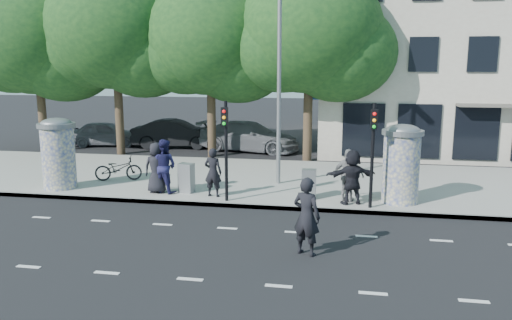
% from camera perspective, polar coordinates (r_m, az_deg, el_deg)
% --- Properties ---
extents(ground, '(120.00, 120.00, 0.00)m').
position_cam_1_polar(ground, '(13.52, -4.69, -9.66)').
color(ground, black).
rests_on(ground, ground).
extents(sidewalk, '(40.00, 8.00, 0.15)m').
position_cam_1_polar(sidewalk, '(20.54, 0.64, -2.26)').
color(sidewalk, gray).
rests_on(sidewalk, ground).
extents(curb, '(40.00, 0.10, 0.16)m').
position_cam_1_polar(curb, '(16.78, -1.60, -5.26)').
color(curb, slate).
rests_on(curb, ground).
extents(lane_dash_near, '(32.00, 0.12, 0.01)m').
position_cam_1_polar(lane_dash_near, '(11.57, -7.53, -13.36)').
color(lane_dash_near, silver).
rests_on(lane_dash_near, ground).
extents(lane_dash_far, '(32.00, 0.12, 0.01)m').
position_cam_1_polar(lane_dash_far, '(14.80, -3.30, -7.80)').
color(lane_dash_far, silver).
rests_on(lane_dash_far, ground).
extents(ad_column_left, '(1.36, 1.36, 2.65)m').
position_cam_1_polar(ad_column_left, '(20.01, -21.67, 0.89)').
color(ad_column_left, beige).
rests_on(ad_column_left, sidewalk).
extents(ad_column_right, '(1.36, 1.36, 2.65)m').
position_cam_1_polar(ad_column_right, '(17.34, 16.26, -0.20)').
color(ad_column_right, beige).
rests_on(ad_column_right, sidewalk).
extents(traffic_pole_near, '(0.22, 0.31, 3.40)m').
position_cam_1_polar(traffic_pole_near, '(16.68, -3.49, 2.21)').
color(traffic_pole_near, black).
rests_on(traffic_pole_near, sidewalk).
extents(traffic_pole_far, '(0.22, 0.31, 3.40)m').
position_cam_1_polar(traffic_pole_far, '(16.25, 13.21, 1.71)').
color(traffic_pole_far, black).
rests_on(traffic_pole_far, sidewalk).
extents(street_lamp, '(0.25, 0.93, 8.00)m').
position_cam_1_polar(street_lamp, '(19.03, 2.65, 11.02)').
color(street_lamp, slate).
rests_on(street_lamp, sidewalk).
extents(tree_far_left, '(7.20, 7.20, 9.26)m').
position_cam_1_polar(tree_far_left, '(29.65, -23.85, 12.76)').
color(tree_far_left, '#38281C').
rests_on(tree_far_left, ground).
extents(tree_mid_left, '(7.20, 7.20, 9.57)m').
position_cam_1_polar(tree_mid_left, '(27.46, -15.83, 14.13)').
color(tree_mid_left, '#38281C').
rests_on(tree_mid_left, ground).
extents(tree_near_left, '(6.80, 6.80, 8.97)m').
position_cam_1_polar(tree_near_left, '(25.88, -5.26, 13.75)').
color(tree_near_left, '#38281C').
rests_on(tree_near_left, ground).
extents(tree_center, '(7.00, 7.00, 9.30)m').
position_cam_1_polar(tree_center, '(24.65, 6.13, 14.46)').
color(tree_center, '#38281C').
rests_on(tree_center, ground).
extents(building, '(20.30, 15.85, 12.00)m').
position_cam_1_polar(building, '(33.40, 25.82, 11.95)').
color(building, '#B1A695').
rests_on(building, ground).
extents(ped_a, '(0.94, 0.65, 1.84)m').
position_cam_1_polar(ped_a, '(18.35, -11.30, -0.87)').
color(ped_a, black).
rests_on(ped_a, sidewalk).
extents(ped_b, '(0.66, 0.47, 1.73)m').
position_cam_1_polar(ped_b, '(17.56, -4.93, -1.42)').
color(ped_b, black).
rests_on(ped_b, sidewalk).
extents(ped_c, '(1.12, 0.97, 1.96)m').
position_cam_1_polar(ped_c, '(18.31, -10.45, -0.68)').
color(ped_c, '#1E1D4A').
rests_on(ped_c, sidewalk).
extents(ped_e, '(1.17, 0.83, 1.80)m').
position_cam_1_polar(ped_e, '(17.13, 10.50, -1.74)').
color(ped_e, gray).
rests_on(ped_e, sidewalk).
extents(ped_f, '(1.81, 1.13, 1.84)m').
position_cam_1_polar(ped_f, '(16.82, 10.94, -1.92)').
color(ped_f, black).
rests_on(ped_f, sidewalk).
extents(man_road, '(0.86, 0.73, 2.00)m').
position_cam_1_polar(man_road, '(12.60, 5.80, -6.42)').
color(man_road, black).
rests_on(man_road, ground).
extents(bicycle, '(1.19, 1.95, 0.97)m').
position_cam_1_polar(bicycle, '(20.74, -15.46, -0.95)').
color(bicycle, black).
rests_on(bicycle, sidewalk).
extents(cabinet_left, '(0.58, 0.47, 1.07)m').
position_cam_1_polar(cabinet_left, '(18.29, -7.95, -2.04)').
color(cabinet_left, gray).
rests_on(cabinet_left, sidewalk).
extents(cabinet_right, '(0.50, 0.37, 1.03)m').
position_cam_1_polar(cabinet_right, '(17.39, 6.06, -2.73)').
color(cabinet_right, slate).
rests_on(cabinet_right, sidewalk).
extents(car_left, '(2.48, 4.54, 1.46)m').
position_cam_1_polar(car_left, '(30.80, -16.76, 2.92)').
color(car_left, slate).
rests_on(car_left, ground).
extents(car_mid, '(2.24, 5.07, 1.62)m').
position_cam_1_polar(car_mid, '(29.22, -9.17, 2.99)').
color(car_mid, black).
rests_on(car_mid, ground).
extents(car_right, '(3.31, 5.97, 1.64)m').
position_cam_1_polar(car_right, '(27.71, -0.81, 2.72)').
color(car_right, slate).
rests_on(car_right, ground).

